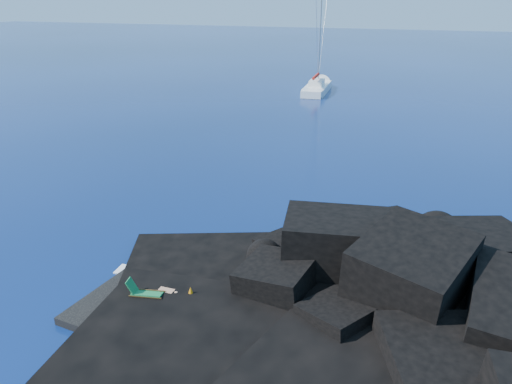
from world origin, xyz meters
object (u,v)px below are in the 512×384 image
sunbather (166,292)px  sailboat (317,92)px  marker_cone (191,293)px  deck_chair (147,290)px

sunbather → sailboat: bearing=96.6°
sunbather → marker_cone: 1.14m
sailboat → deck_chair: (5.39, -53.48, 0.87)m
deck_chair → marker_cone: size_ratio=2.61×
deck_chair → marker_cone: bearing=11.6°
deck_chair → sunbather: 0.90m
deck_chair → sunbather: deck_chair is taller
sunbather → marker_cone: marker_cone is taller
sailboat → deck_chair: sailboat is taller
sailboat → marker_cone: 53.21m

